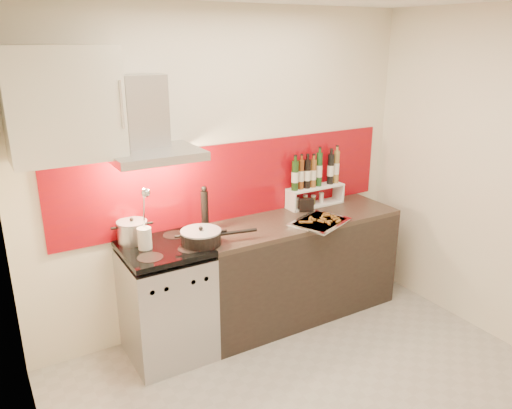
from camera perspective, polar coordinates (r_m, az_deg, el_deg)
floor at (r=3.66m, az=8.18°, el=-21.67°), size 3.40×3.40×0.00m
back_wall at (r=4.11m, az=-3.21°, el=3.71°), size 3.40×0.02×2.60m
left_wall at (r=2.38m, az=-24.69°, el=-9.56°), size 0.02×2.80×2.60m
backsplash at (r=4.14m, az=-2.50°, el=2.70°), size 3.00×0.02×0.64m
range_stove at (r=3.91m, az=-10.14°, el=-10.99°), size 0.60×0.60×0.91m
counter at (r=4.41m, az=4.64°, el=-7.05°), size 1.80×0.60×0.90m
range_hood at (r=3.60m, az=-12.14°, el=8.42°), size 0.62×0.50×0.61m
upper_cabinet at (r=3.42m, az=-21.17°, el=10.61°), size 0.70×0.35×0.72m
stock_pot at (r=3.79m, az=-13.93°, el=-3.02°), size 0.22×0.22×0.19m
saute_pan at (r=3.68m, az=-6.19°, el=-3.70°), size 0.57×0.30×0.14m
utensil_jar at (r=3.63m, az=-12.59°, el=-3.06°), size 0.10×0.15×0.48m
pepper_mill at (r=3.89m, az=-5.88°, el=-0.61°), size 0.06×0.06×0.37m
step_shelf at (r=4.49m, az=6.74°, el=2.65°), size 0.56×0.15×0.49m
caddy_box at (r=4.38m, az=5.75°, el=-0.05°), size 0.14×0.10×0.11m
baking_tray at (r=4.12m, az=7.32°, el=-1.98°), size 0.56×0.51×0.03m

